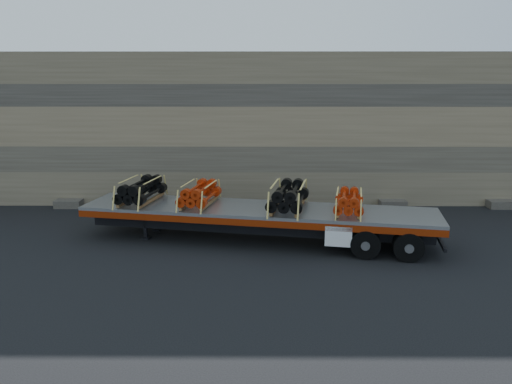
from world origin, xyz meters
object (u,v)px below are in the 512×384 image
bundle_midrear (288,197)px  bundle_rear (349,202)px  bundle_front (141,191)px  bundle_midfront (200,194)px  trailer (258,224)px

bundle_midrear → bundle_rear: bundle_midrear is taller
bundle_front → bundle_midrear: 5.59m
bundle_rear → bundle_front: bearing=-180.0°
bundle_midfront → trailer: bearing=0.0°
bundle_front → bundle_midfront: bearing=0.0°
trailer → bundle_rear: (3.18, -0.61, 0.99)m
trailer → bundle_rear: bundle_rear is taller
bundle_front → bundle_rear: bundle_front is taller
trailer → bundle_midrear: 1.55m
bundle_midrear → bundle_midfront: bearing=-180.0°
bundle_midrear → bundle_front: bearing=-180.0°
bundle_front → bundle_midfront: size_ratio=1.08×
bundle_midfront → bundle_midrear: bundle_midrear is taller
trailer → bundle_rear: bearing=-0.0°
trailer → bundle_midfront: (-2.14, 0.41, 1.02)m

